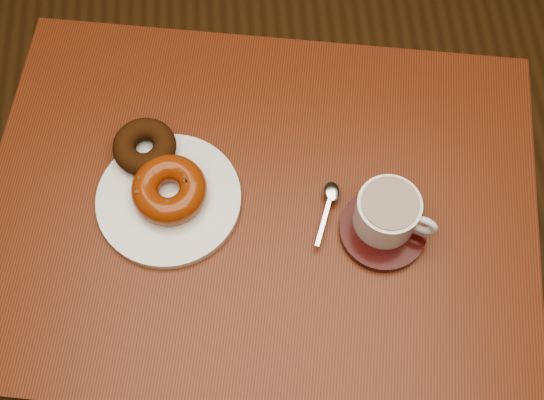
{
  "coord_description": "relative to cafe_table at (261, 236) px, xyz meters",
  "views": [
    {
      "loc": [
        -0.22,
        -0.17,
        1.79
      ],
      "look_at": [
        -0.19,
        0.26,
        0.83
      ],
      "focal_mm": 45.0,
      "sensor_mm": 36.0,
      "label": 1
    }
  ],
  "objects": [
    {
      "name": "teaspoon",
      "position": [
        0.11,
        -0.0,
        0.15
      ],
      "size": [
        0.05,
        0.11,
        0.01
      ],
      "rotation": [
        0.0,
        0.0,
        -0.34
      ],
      "color": "silver",
      "rests_on": "saucer"
    },
    {
      "name": "cafe_table",
      "position": [
        0.0,
        0.0,
        0.0
      ],
      "size": [
        0.97,
        0.79,
        0.81
      ],
      "rotation": [
        0.0,
        0.0,
        -0.17
      ],
      "color": "#632B15",
      "rests_on": "ground"
    },
    {
      "name": "saucer",
      "position": [
        0.19,
        -0.06,
        0.14
      ],
      "size": [
        0.14,
        0.14,
        0.01
      ],
      "primitive_type": "cylinder",
      "rotation": [
        0.0,
        0.0,
        0.03
      ],
      "color": "black",
      "rests_on": "cafe_table"
    },
    {
      "name": "donut_caramel",
      "position": [
        -0.14,
        0.02,
        0.17
      ],
      "size": [
        0.14,
        0.14,
        0.04
      ],
      "rotation": [
        0.0,
        0.0,
        -0.25
      ],
      "color": "#8C360F",
      "rests_on": "donut_plate"
    },
    {
      "name": "donut_cinnamon",
      "position": [
        -0.18,
        0.1,
        0.16
      ],
      "size": [
        0.12,
        0.12,
        0.04
      ],
      "primitive_type": "torus",
      "rotation": [
        0.0,
        0.0,
        -0.25
      ],
      "color": "#361B0A",
      "rests_on": "donut_plate"
    },
    {
      "name": "coffee_cup",
      "position": [
        0.19,
        -0.04,
        0.18
      ],
      "size": [
        0.12,
        0.1,
        0.07
      ],
      "rotation": [
        0.0,
        0.0,
        -0.47
      ],
      "color": "white",
      "rests_on": "saucer"
    },
    {
      "name": "donut_plate",
      "position": [
        -0.14,
        0.02,
        0.14
      ],
      "size": [
        0.31,
        0.31,
        0.01
      ],
      "primitive_type": "cylinder",
      "rotation": [
        0.0,
        0.0,
        -0.52
      ],
      "color": "white",
      "rests_on": "cafe_table"
    }
  ]
}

